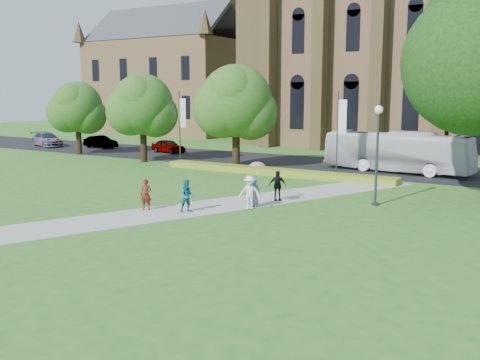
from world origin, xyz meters
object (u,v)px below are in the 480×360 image
Objects in this scene: car_0 at (168,146)px; pedestrian_0 at (146,195)px; streetlamp at (377,143)px; car_1 at (101,142)px; car_2 at (47,139)px; tour_coach at (397,152)px.

pedestrian_0 is at bearing -133.56° from car_0.
pedestrian_0 is (-9.48, -7.24, -2.47)m from streetlamp.
car_1 is at bearing 118.75° from pedestrian_0.
car_0 is at bearing -63.84° from car_2.
car_2 is at bearing 97.56° from tour_coach.
tour_coach is at bearing -70.08° from car_2.
car_0 is at bearing 150.75° from streetlamp.
streetlamp is 42.43m from car_2.
car_0 is 2.44× the size of pedestrian_0.
car_0 is 15.66m from car_2.
tour_coach is at bearing -83.40° from car_0.
tour_coach reaches higher than car_2.
car_0 is (-22.79, 1.46, -0.87)m from tour_coach.
pedestrian_0 reaches higher than car_1.
car_1 is at bearing 157.92° from streetlamp.
tour_coach is at bearing 100.11° from streetlamp.
streetlamp is at bearing -87.36° from car_2.
streetlamp is at bearing 16.67° from pedestrian_0.
streetlamp is 1.36× the size of car_0.
car_0 is 0.74× the size of car_2.
car_1 is 32.37m from pedestrian_0.
tour_coach reaches higher than car_0.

